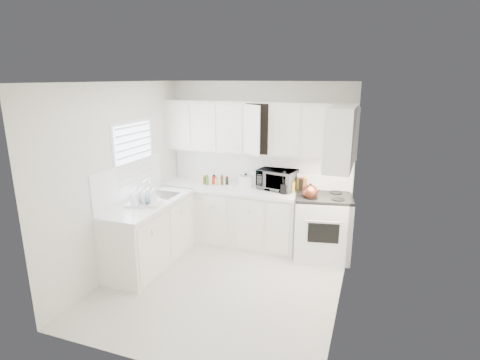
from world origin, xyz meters
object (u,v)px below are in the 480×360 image
at_px(tea_kettle, 310,191).
at_px(rice_cooker, 246,180).
at_px(dish_rack, 143,196).
at_px(stove, 323,218).
at_px(utensil_crock, 284,182).
at_px(microwave, 277,177).

height_order(tea_kettle, rice_cooker, tea_kettle).
bearing_deg(rice_cooker, dish_rack, -136.09).
relative_size(tea_kettle, rice_cooker, 1.21).
height_order(stove, utensil_crock, utensil_crock).
xyz_separation_m(stove, tea_kettle, (-0.18, -0.16, 0.45)).
distance_m(microwave, rice_cooker, 0.51).
xyz_separation_m(microwave, rice_cooker, (-0.50, -0.06, -0.08)).
relative_size(utensil_crock, dish_rack, 0.80).
distance_m(tea_kettle, microwave, 0.67).
xyz_separation_m(microwave, utensil_crock, (0.16, -0.21, -0.02)).
bearing_deg(stove, utensil_crock, 172.03).
bearing_deg(microwave, dish_rack, -128.14).
relative_size(rice_cooker, utensil_crock, 0.64).
bearing_deg(microwave, stove, -2.51).
relative_size(rice_cooker, dish_rack, 0.51).
height_order(tea_kettle, microwave, microwave).
bearing_deg(dish_rack, utensil_crock, 14.71).
xyz_separation_m(rice_cooker, utensil_crock, (0.66, -0.14, 0.06)).
distance_m(rice_cooker, utensil_crock, 0.68).
bearing_deg(utensil_crock, stove, 2.72).
xyz_separation_m(stove, microwave, (-0.76, 0.18, 0.52)).
bearing_deg(rice_cooker, microwave, 0.27).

